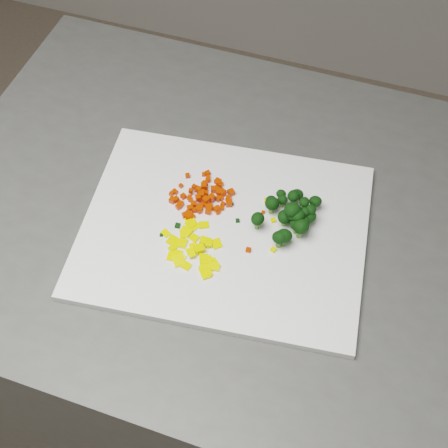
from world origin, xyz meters
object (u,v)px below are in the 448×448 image
(broccoli_pile, at_px, (294,211))
(pepper_pile, at_px, (195,247))
(counter_block, at_px, (243,341))
(cutting_board, at_px, (224,230))
(carrot_pile, at_px, (201,191))

(broccoli_pile, bearing_deg, pepper_pile, -142.25)
(counter_block, distance_m, cutting_board, 0.46)
(carrot_pile, bearing_deg, counter_block, -3.44)
(counter_block, bearing_deg, carrot_pile, 176.56)
(cutting_board, relative_size, broccoli_pile, 3.75)
(carrot_pile, distance_m, pepper_pile, 0.10)
(cutting_board, relative_size, carrot_pile, 4.50)
(pepper_pile, distance_m, broccoli_pile, 0.15)
(counter_block, bearing_deg, broccoli_pile, 2.43)
(carrot_pile, xyz_separation_m, broccoli_pile, (0.14, -0.00, 0.01))
(counter_block, relative_size, broccoli_pile, 8.92)
(cutting_board, xyz_separation_m, pepper_pile, (-0.03, -0.05, 0.01))
(carrot_pile, xyz_separation_m, pepper_pile, (0.02, -0.09, -0.01))
(cutting_board, bearing_deg, broccoli_pile, 24.92)
(cutting_board, height_order, pepper_pile, pepper_pile)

